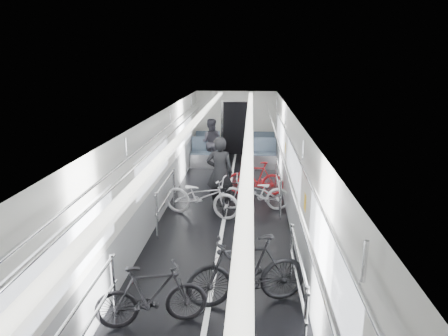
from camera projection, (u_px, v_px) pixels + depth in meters
The scene contains 9 objects.
car_shell at pixel (228, 158), 10.17m from camera, with size 3.02×14.01×2.41m.
bike_left_mid at pixel (152, 295), 5.43m from camera, with size 0.43×1.53×0.92m, color black.
bike_left_far at pixel (201, 196), 9.26m from camera, with size 0.64×1.85×0.97m, color silver.
bike_right_near at pixel (247, 271), 5.88m from camera, with size 0.52×1.83×1.10m, color black.
bike_right_mid at pixel (255, 193), 9.64m from camera, with size 0.58×1.67×0.88m, color silver.
bike_right_far at pixel (255, 178), 10.72m from camera, with size 0.44×1.54×0.93m, color red.
bike_aisle at pixel (228, 193), 9.70m from camera, with size 0.55×1.57×0.82m, color black.
person_standing at pixel (220, 173), 9.68m from camera, with size 0.65×0.43×1.79m, color black.
person_seated at pixel (211, 142), 13.72m from camera, with size 0.78×0.61×1.60m, color #27262C.
Camera 1 is at (0.59, -8.08, 3.57)m, focal length 32.00 mm.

